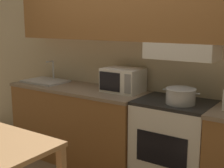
% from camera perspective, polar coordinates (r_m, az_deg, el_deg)
% --- Properties ---
extents(ground_plane, '(16.00, 16.00, 0.00)m').
position_cam_1_polar(ground_plane, '(3.89, 4.06, -14.10)').
color(ground_plane, '#7F664C').
extents(wall_back, '(5.33, 0.38, 2.55)m').
position_cam_1_polar(wall_back, '(3.45, 4.09, 8.88)').
color(wall_back, beige).
rests_on(wall_back, ground_plane).
extents(lower_counter_main, '(1.72, 0.61, 0.91)m').
position_cam_1_polar(lower_counter_main, '(3.83, -6.18, -7.20)').
color(lower_counter_main, '#936033').
rests_on(lower_counter_main, ground_plane).
extents(stove_range, '(0.72, 0.57, 0.91)m').
position_cam_1_polar(stove_range, '(3.22, 11.12, -10.95)').
color(stove_range, white).
rests_on(stove_range, ground_plane).
extents(cooking_pot, '(0.36, 0.29, 0.15)m').
position_cam_1_polar(cooking_pot, '(2.98, 12.45, -2.08)').
color(cooking_pot, '#B7BABF').
rests_on(cooking_pot, stove_range).
extents(microwave, '(0.42, 0.33, 0.26)m').
position_cam_1_polar(microwave, '(3.42, 2.03, 0.74)').
color(microwave, white).
rests_on(microwave, lower_counter_main).
extents(sink_basin, '(0.53, 0.39, 0.27)m').
position_cam_1_polar(sink_basin, '(4.07, -12.07, 0.59)').
color(sink_basin, '#B7BABF').
rests_on(sink_basin, lower_counter_main).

